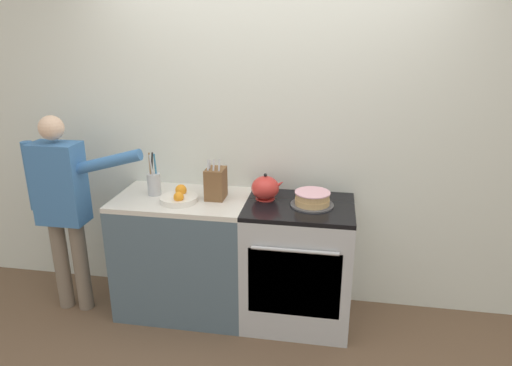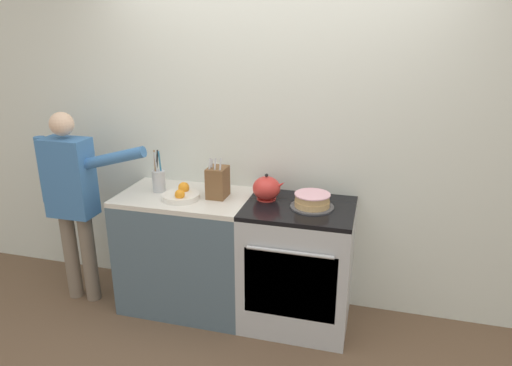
# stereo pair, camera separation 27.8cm
# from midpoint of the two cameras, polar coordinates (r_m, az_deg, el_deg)

# --- Properties ---
(ground_plane) EXTENTS (16.00, 16.00, 0.00)m
(ground_plane) POSITION_cam_midpoint_polar(r_m,az_deg,el_deg) (3.36, 2.31, -18.93)
(ground_plane) COLOR brown
(wall_back) EXTENTS (8.00, 0.04, 2.60)m
(wall_back) POSITION_cam_midpoint_polar(r_m,az_deg,el_deg) (3.34, 4.99, 5.74)
(wall_back) COLOR silver
(wall_back) RESTS_ON ground_plane
(counter_cabinet) EXTENTS (0.95, 0.60, 0.90)m
(counter_cabinet) POSITION_cam_midpoint_polar(r_m,az_deg,el_deg) (3.51, -6.34, -8.46)
(counter_cabinet) COLOR #4C6070
(counter_cabinet) RESTS_ON ground_plane
(stove_range) EXTENTS (0.75, 0.63, 0.90)m
(stove_range) POSITION_cam_midpoint_polar(r_m,az_deg,el_deg) (3.32, 7.63, -10.21)
(stove_range) COLOR #B7BABF
(stove_range) RESTS_ON ground_plane
(layer_cake) EXTENTS (0.30, 0.30, 0.10)m
(layer_cake) POSITION_cam_midpoint_polar(r_m,az_deg,el_deg) (3.10, 9.60, -2.27)
(layer_cake) COLOR #4C4C51
(layer_cake) RESTS_ON stove_range
(tea_kettle) EXTENTS (0.24, 0.20, 0.19)m
(tea_kettle) POSITION_cam_midpoint_polar(r_m,az_deg,el_deg) (3.20, 3.84, -0.71)
(tea_kettle) COLOR red
(tea_kettle) RESTS_ON stove_range
(knife_block) EXTENTS (0.13, 0.17, 0.30)m
(knife_block) POSITION_cam_midpoint_polar(r_m,az_deg,el_deg) (3.23, -2.37, 0.08)
(knife_block) COLOR brown
(knife_block) RESTS_ON counter_cabinet
(utensil_crock) EXTENTS (0.10, 0.10, 0.31)m
(utensil_crock) POSITION_cam_midpoint_polar(r_m,az_deg,el_deg) (3.39, -9.79, 0.36)
(utensil_crock) COLOR #B7BABF
(utensil_crock) RESTS_ON counter_cabinet
(fruit_bowl) EXTENTS (0.26, 0.26, 0.10)m
(fruit_bowl) POSITION_cam_midpoint_polar(r_m,az_deg,el_deg) (3.24, -6.93, -1.54)
(fruit_bowl) COLOR silver
(fruit_bowl) RESTS_ON counter_cabinet
(person_baker) EXTENTS (0.89, 0.20, 1.49)m
(person_baker) POSITION_cam_midpoint_polar(r_m,az_deg,el_deg) (3.60, -19.96, -1.29)
(person_baker) COLOR #7A6B5B
(person_baker) RESTS_ON ground_plane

